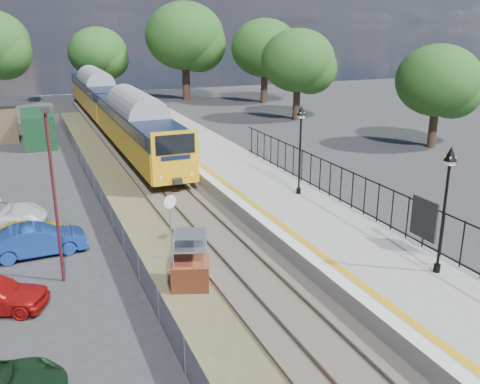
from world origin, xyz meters
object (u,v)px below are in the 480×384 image
speed_sign (170,216)px  car_blue (37,240)px  victorian_lamp_north (301,129)px  brick_plinth (190,261)px  train (112,105)px  carpark_lamp (53,186)px  car_yellow (28,234)px  victorian_lamp_south (448,181)px

speed_sign → car_blue: speed_sign is taller
victorian_lamp_north → brick_plinth: (-7.80, -6.10, -3.24)m
train → victorian_lamp_north: bearing=-78.0°
victorian_lamp_north → carpark_lamp: 12.73m
victorian_lamp_north → brick_plinth: victorian_lamp_north is taller
brick_plinth → car_yellow: bearing=130.1°
carpark_lamp → train: bearing=76.6°
victorian_lamp_south → victorian_lamp_north: size_ratio=1.00×
brick_plinth → car_yellow: (-5.46, 6.48, -0.50)m
victorian_lamp_south → carpark_lamp: size_ratio=0.69×
brick_plinth → car_yellow: size_ratio=0.58×
car_blue → brick_plinth: bearing=-139.0°
car_yellow → brick_plinth: bearing=-160.0°
carpark_lamp → car_blue: 4.34m
victorian_lamp_north → speed_sign: bearing=-156.0°
victorian_lamp_south → car_yellow: victorian_lamp_south is taller
train → speed_sign: train is taller
victorian_lamp_north → car_yellow: bearing=178.3°
victorian_lamp_south → victorian_lamp_north: bearing=91.1°
train → carpark_lamp: 29.60m
car_blue → car_yellow: bearing=11.9°
car_blue → train: bearing=-19.8°
train → car_yellow: (-7.96, -24.61, -1.79)m
victorian_lamp_south → car_yellow: size_ratio=1.21×
carpark_lamp → car_blue: size_ratio=1.64×
train → car_blue: (-7.62, -25.85, -1.68)m
car_yellow → carpark_lamp: bearing=174.8°
brick_plinth → car_blue: bearing=134.4°
carpark_lamp → victorian_lamp_north: bearing=17.2°
victorian_lamp_north → car_blue: victorian_lamp_north is taller
victorian_lamp_south → train: 35.48m
car_blue → car_yellow: car_blue is taller
victorian_lamp_north → train: victorian_lamp_north is taller
carpark_lamp → car_blue: carpark_lamp is taller
speed_sign → car_yellow: size_ratio=0.74×
victorian_lamp_south → speed_sign: victorian_lamp_south is taller
brick_plinth → carpark_lamp: 5.65m
brick_plinth → carpark_lamp: carpark_lamp is taller
victorian_lamp_north → speed_sign: 8.86m
train → brick_plinth: (-2.50, -31.09, -1.28)m
speed_sign → train: bearing=67.5°
train → carpark_lamp: size_ratio=6.17×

